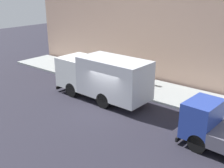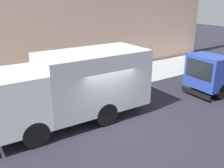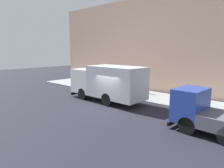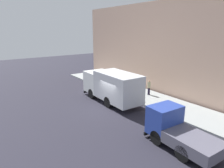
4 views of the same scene
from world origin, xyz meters
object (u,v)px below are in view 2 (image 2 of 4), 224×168
large_utility_truck (72,86)px  pedestrian_standing (54,74)px  street_sign_post (63,76)px  pedestrian_walking (12,81)px  small_flatbed_truck (218,74)px

large_utility_truck → pedestrian_standing: large_utility_truck is taller
large_utility_truck → street_sign_post: large_utility_truck is taller
pedestrian_walking → pedestrian_standing: 2.46m
large_utility_truck → small_flatbed_truck: large_utility_truck is taller
large_utility_truck → small_flatbed_truck: 9.06m
pedestrian_walking → pedestrian_standing: pedestrian_standing is taller
large_utility_truck → street_sign_post: (2.12, -0.47, -0.15)m
pedestrian_walking → street_sign_post: size_ratio=0.68×
street_sign_post → small_flatbed_truck: bearing=-112.6°
small_flatbed_truck → street_sign_post: size_ratio=1.99×
street_sign_post → pedestrian_walking: bearing=39.5°
large_utility_truck → pedestrian_walking: 4.87m
large_utility_truck → small_flatbed_truck: bearing=-97.6°
pedestrian_standing → street_sign_post: 2.45m
street_sign_post → pedestrian_standing: bearing=-11.0°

